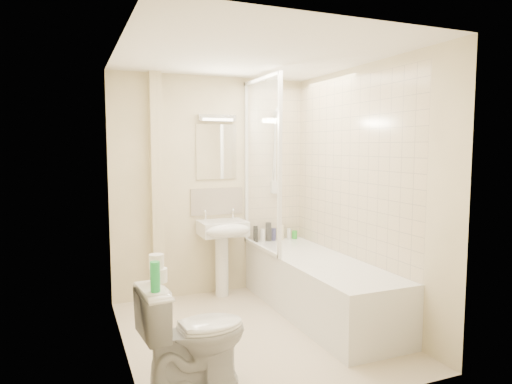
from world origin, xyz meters
name	(u,v)px	position (x,y,z in m)	size (l,w,h in m)	color
floor	(255,333)	(0.00, 0.00, 0.00)	(2.50, 2.50, 0.00)	beige
wall_back	(212,186)	(0.00, 1.25, 1.20)	(2.20, 0.02, 2.40)	beige
wall_left	(122,204)	(-1.10, 0.00, 1.20)	(0.02, 2.50, 2.40)	beige
wall_right	(362,193)	(1.10, 0.00, 1.20)	(0.02, 2.50, 2.40)	beige
ceiling	(255,55)	(0.00, 0.00, 2.40)	(2.20, 2.50, 0.02)	white
tile_back	(274,165)	(0.75, 1.24, 1.42)	(0.70, 0.01, 1.75)	beige
tile_right	(350,168)	(1.09, 0.20, 1.42)	(0.01, 2.10, 1.75)	beige
pipe_boxing	(157,189)	(-0.62, 1.19, 1.20)	(0.12, 0.12, 2.40)	beige
splashback	(217,201)	(0.05, 1.24, 1.03)	(0.60, 0.01, 0.30)	beige
mirror	(217,152)	(0.05, 1.24, 1.58)	(0.46, 0.01, 0.60)	white
strip_light	(217,118)	(0.05, 1.22, 1.95)	(0.42, 0.07, 0.07)	silver
bathtub	(318,285)	(0.75, 0.20, 0.29)	(0.70, 2.10, 0.55)	white
shower_screen	(261,165)	(0.40, 0.80, 1.45)	(0.04, 0.92, 1.80)	white
shower_fixture	(276,155)	(0.75, 1.19, 1.55)	(0.10, 0.16, 0.99)	white
pedestal_sink	(224,237)	(0.05, 1.01, 0.67)	(0.49, 0.46, 0.96)	white
bottle_black_a	(256,234)	(0.48, 1.16, 0.64)	(0.05, 0.05, 0.19)	black
bottle_white_a	(263,235)	(0.57, 1.16, 0.62)	(0.06, 0.06, 0.14)	white
bottle_black_b	(268,232)	(0.64, 1.16, 0.66)	(0.07, 0.07, 0.21)	black
bottle_blue	(274,234)	(0.71, 1.16, 0.62)	(0.06, 0.06, 0.14)	#12124F
bottle_cream	(281,232)	(0.81, 1.16, 0.64)	(0.06, 0.06, 0.18)	beige
bottle_white_b	(289,234)	(0.91, 1.16, 0.61)	(0.05, 0.05, 0.13)	silver
bottle_green	(295,235)	(0.98, 1.16, 0.60)	(0.06, 0.06, 0.10)	green
toilet	(194,334)	(-0.72, -0.66, 0.37)	(0.76, 0.48, 0.74)	white
toilet_roll_lower	(159,275)	(-0.94, -0.59, 0.78)	(0.12, 0.12, 0.09)	white
toilet_roll_upper	(156,261)	(-0.95, -0.58, 0.88)	(0.10, 0.10, 0.10)	white
green_bottle	(155,277)	(-1.00, -0.79, 0.83)	(0.06, 0.06, 0.19)	green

